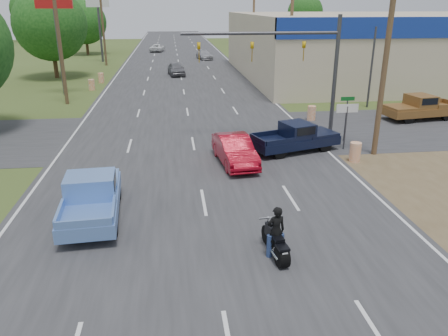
{
  "coord_description": "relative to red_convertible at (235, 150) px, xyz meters",
  "views": [
    {
      "loc": [
        -1.09,
        -8.0,
        7.49
      ],
      "look_at": [
        0.88,
        8.4,
        1.3
      ],
      "focal_mm": 35.0,
      "sensor_mm": 36.0,
      "label": 1
    }
  ],
  "objects": [
    {
      "name": "pole_sign_left_far",
      "position": [
        -12.39,
        43.61,
        6.46
      ],
      "size": [
        3.0,
        0.35,
        9.2
      ],
      "color": "#3F3F44",
      "rests_on": "ground"
    },
    {
      "name": "distant_car_grey",
      "position": [
        -2.39,
        29.75,
        -0.01
      ],
      "size": [
        2.14,
        4.27,
        1.4
      ],
      "primitive_type": "imported",
      "rotation": [
        0.0,
        0.0,
        0.12
      ],
      "color": "#5E5E63",
      "rests_on": "ground"
    },
    {
      "name": "distant_car_silver",
      "position": [
        1.97,
        44.94,
        -0.08
      ],
      "size": [
        2.48,
        4.59,
        1.26
      ],
      "primitive_type": "imported",
      "rotation": [
        0.0,
        0.0,
        0.17
      ],
      "color": "#ABABB0",
      "rests_on": "ground"
    },
    {
      "name": "rider",
      "position": [
        0.05,
        -8.68,
        0.11
      ],
      "size": [
        0.64,
        0.47,
        1.63
      ],
      "primitive_type": "imported",
      "rotation": [
        0.0,
        0.0,
        3.28
      ],
      "color": "black",
      "rests_on": "ground"
    },
    {
      "name": "barrel_1",
      "position": [
        6.51,
        8.11,
        -0.21
      ],
      "size": [
        0.56,
        0.56,
        1.0
      ],
      "primitive_type": "cylinder",
      "color": "orange",
      "rests_on": "ground"
    },
    {
      "name": "dirt_verge",
      "position": [
        9.11,
        -2.39,
        -0.7
      ],
      "size": [
        8.0,
        18.0,
        0.01
      ],
      "primitive_type": "cube",
      "color": "brown",
      "rests_on": "ground"
    },
    {
      "name": "utility_pole_6",
      "position": [
        -11.39,
        39.61,
        4.61
      ],
      "size": [
        2.0,
        0.28,
        10.0
      ],
      "color": "#4C3823",
      "rests_on": "ground"
    },
    {
      "name": "utility_pole_3",
      "position": [
        7.61,
        36.61,
        4.61
      ],
      "size": [
        2.0,
        0.28,
        10.0
      ],
      "color": "#4C3823",
      "rests_on": "ground"
    },
    {
      "name": "distant_car_white",
      "position": [
        -5.12,
        56.94,
        -0.09
      ],
      "size": [
        2.59,
        4.63,
        1.22
      ],
      "primitive_type": "imported",
      "rotation": [
        0.0,
        0.0,
        3.01
      ],
      "color": "white",
      "rests_on": "ground"
    },
    {
      "name": "navy_pickup",
      "position": [
        3.65,
        1.66,
        0.09
      ],
      "size": [
        5.06,
        3.17,
        1.57
      ],
      "rotation": [
        0.0,
        0.0,
        -1.26
      ],
      "color": "black",
      "rests_on": "ground"
    },
    {
      "name": "barrel_2",
      "position": [
        -10.39,
        21.61,
        -0.21
      ],
      "size": [
        0.56,
        0.56,
        1.0
      ],
      "primitive_type": "cylinder",
      "color": "orange",
      "rests_on": "ground"
    },
    {
      "name": "main_road",
      "position": [
        -1.89,
        27.61,
        -0.7
      ],
      "size": [
        15.0,
        180.0,
        0.02
      ],
      "primitive_type": "cube",
      "color": "#2D2D30",
      "rests_on": "ground"
    },
    {
      "name": "brown_pickup",
      "position": [
        13.95,
        7.45,
        0.16
      ],
      "size": [
        5.38,
        2.72,
        1.71
      ],
      "rotation": [
        0.0,
        0.0,
        1.72
      ],
      "color": "black",
      "rests_on": "ground"
    },
    {
      "name": "lane_sign",
      "position": [
        6.31,
        1.61,
        1.19
      ],
      "size": [
        1.2,
        0.08,
        2.52
      ],
      "color": "#3F3F44",
      "rests_on": "ground"
    },
    {
      "name": "utility_pole_1",
      "position": [
        7.61,
        0.61,
        4.61
      ],
      "size": [
        2.0,
        0.28,
        10.0
      ],
      "color": "#4C3823",
      "rests_on": "ground"
    },
    {
      "name": "tree_6",
      "position": [
        -31.89,
        82.61,
        5.8
      ],
      "size": [
        8.82,
        8.82,
        10.92
      ],
      "color": "#422D19",
      "rests_on": "ground"
    },
    {
      "name": "tree_2",
      "position": [
        -16.09,
        53.61,
        4.25
      ],
      "size": [
        6.72,
        6.72,
        8.32
      ],
      "color": "#422D19",
      "rests_on": "ground"
    },
    {
      "name": "signal_mast",
      "position": [
        3.93,
        4.61,
        4.1
      ],
      "size": [
        9.12,
        0.4,
        7.0
      ],
      "color": "#3F3F44",
      "rests_on": "ground"
    },
    {
      "name": "barrel_0",
      "position": [
        6.11,
        -0.39,
        -0.21
      ],
      "size": [
        0.56,
        0.56,
        1.0
      ],
      "primitive_type": "cylinder",
      "color": "orange",
      "rests_on": "ground"
    },
    {
      "name": "utility_pole_2",
      "position": [
        7.61,
        18.61,
        4.61
      ],
      "size": [
        2.0,
        0.28,
        10.0
      ],
      "color": "#4C3823",
      "rests_on": "ground"
    },
    {
      "name": "utility_pole_5",
      "position": [
        -11.39,
        15.61,
        4.61
      ],
      "size": [
        2.0,
        0.28,
        10.0
      ],
      "color": "#4C3823",
      "rests_on": "ground"
    },
    {
      "name": "motorcycle",
      "position": [
        0.05,
        -8.72,
        -0.24
      ],
      "size": [
        0.69,
        2.07,
        1.05
      ],
      "rotation": [
        0.0,
        0.0,
        0.13
      ],
      "color": "black",
      "rests_on": "ground"
    },
    {
      "name": "tree_5",
      "position": [
        28.11,
        82.61,
        5.18
      ],
      "size": [
        7.98,
        7.98,
        9.88
      ],
      "color": "#422D19",
      "rests_on": "ground"
    },
    {
      "name": "cross_road",
      "position": [
        -1.89,
        5.61,
        -0.7
      ],
      "size": [
        120.0,
        10.0,
        0.02
      ],
      "primitive_type": "cube",
      "color": "#2D2D30",
      "rests_on": "ground"
    },
    {
      "name": "tree_1",
      "position": [
        -15.39,
        29.61,
        4.87
      ],
      "size": [
        7.56,
        7.56,
        9.36
      ],
      "color": "#422D19",
      "rests_on": "ground"
    },
    {
      "name": "barrel_3",
      "position": [
        -10.09,
        25.61,
        -0.21
      ],
      "size": [
        0.56,
        0.56,
        1.0
      ],
      "primitive_type": "cylinder",
      "color": "orange",
      "rests_on": "ground"
    },
    {
      "name": "blue_pickup",
      "position": [
        -6.11,
        -5.07,
        0.13
      ],
      "size": [
        2.25,
        5.12,
        1.66
      ],
      "rotation": [
        0.0,
        0.0,
        0.07
      ],
      "color": "black",
      "rests_on": "ground"
    },
    {
      "name": "pole_sign_left_near",
      "position": [
        -12.39,
        19.61,
        6.46
      ],
      "size": [
        3.0,
        0.35,
        9.2
      ],
      "color": "#3F3F44",
      "rests_on": "ground"
    },
    {
      "name": "street_name_sign",
      "position": [
        6.91,
        3.11,
        0.9
      ],
      "size": [
        0.8,
        0.08,
        2.61
      ],
      "color": "#3F3F44",
      "rests_on": "ground"
    },
    {
      "name": "red_convertible",
      "position": [
        0.0,
        0.0,
        0.0
      ],
      "size": [
        1.97,
        4.43,
        1.41
      ],
      "primitive_type": "imported",
      "rotation": [
        0.0,
        0.0,
        0.11
      ],
      "color": "maroon",
      "rests_on": "ground"
    }
  ]
}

